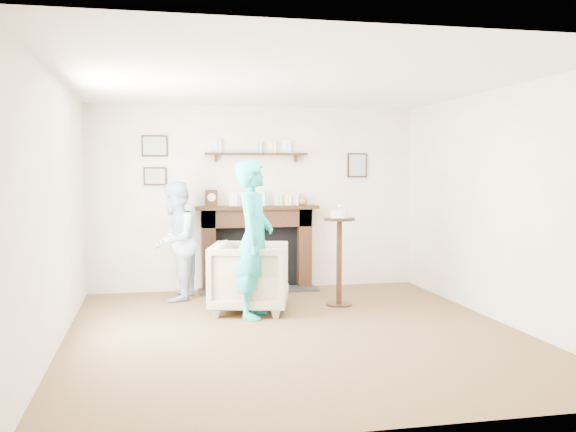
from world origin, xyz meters
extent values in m
plane|color=brown|center=(0.00, 0.00, 0.00)|extent=(5.00, 5.00, 0.00)
cube|color=beige|center=(0.00, 2.50, 1.25)|extent=(4.50, 0.04, 2.50)
cube|color=beige|center=(-2.25, 0.00, 1.25)|extent=(0.04, 5.00, 2.50)
cube|color=beige|center=(2.25, 0.00, 1.25)|extent=(0.04, 5.00, 2.50)
cube|color=white|center=(0.00, 0.00, 2.50)|extent=(4.50, 5.00, 0.04)
cube|color=black|center=(-0.66, 2.40, 0.55)|extent=(0.18, 0.20, 1.10)
cube|color=black|center=(0.66, 2.40, 0.55)|extent=(0.18, 0.20, 1.10)
cube|color=black|center=(0.00, 2.40, 0.98)|extent=(1.50, 0.20, 0.24)
cube|color=black|center=(0.00, 2.47, 0.43)|extent=(1.14, 0.06, 0.86)
cube|color=#2C2927|center=(0.00, 2.28, 0.01)|extent=(1.60, 0.44, 0.03)
cube|color=black|center=(0.00, 2.37, 1.12)|extent=(1.68, 0.26, 0.05)
cube|color=black|center=(0.00, 2.42, 1.85)|extent=(1.40, 0.15, 0.03)
cube|color=black|center=(-1.35, 2.48, 1.95)|extent=(0.34, 0.03, 0.28)
cube|color=black|center=(-1.35, 2.48, 1.55)|extent=(0.30, 0.03, 0.24)
cube|color=black|center=(1.45, 2.48, 1.70)|extent=(0.28, 0.03, 0.34)
cube|color=black|center=(-0.62, 2.37, 1.26)|extent=(0.16, 0.09, 0.22)
cylinder|color=#EDE6CE|center=(-0.62, 2.32, 1.27)|extent=(0.11, 0.01, 0.11)
sphere|color=green|center=(0.64, 2.37, 1.21)|extent=(0.12, 0.12, 0.12)
imported|color=tan|center=(-0.30, 1.04, 0.00)|extent=(1.06, 1.05, 0.80)
imported|color=silver|center=(-1.12, 1.90, 0.00)|extent=(0.74, 0.85, 1.49)
imported|color=teal|center=(-0.30, 0.75, 0.00)|extent=(0.61, 0.74, 1.74)
cylinder|color=black|center=(0.80, 1.16, 0.01)|extent=(0.31, 0.31, 0.02)
cylinder|color=black|center=(0.80, 1.16, 0.53)|extent=(0.07, 0.07, 1.01)
cylinder|color=black|center=(0.80, 1.16, 1.04)|extent=(0.38, 0.38, 0.03)
cylinder|color=silver|center=(0.80, 1.16, 1.07)|extent=(0.26, 0.26, 0.01)
cylinder|color=white|center=(0.80, 1.16, 1.10)|extent=(0.20, 0.20, 0.07)
cylinder|color=beige|center=(0.80, 1.16, 1.17)|extent=(0.01, 0.01, 0.06)
sphere|color=orange|center=(0.80, 1.16, 1.21)|extent=(0.02, 0.02, 0.02)
camera|label=1|loc=(-1.39, -6.20, 1.62)|focal=40.00mm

